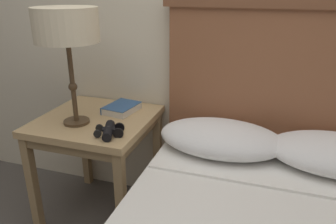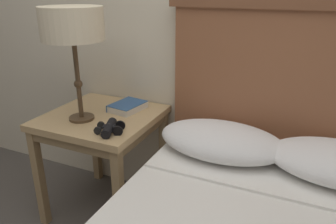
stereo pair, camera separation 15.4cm
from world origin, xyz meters
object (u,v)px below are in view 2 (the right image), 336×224
nightstand (102,128)px  table_lamp (72,26)px  book_on_nightstand (127,106)px  binoculars_pair (109,128)px

nightstand → table_lamp: size_ratio=1.08×
table_lamp → nightstand: bearing=60.1°
nightstand → book_on_nightstand: 0.18m
table_lamp → binoculars_pair: table_lamp is taller
book_on_nightstand → binoculars_pair: binoculars_pair is taller
table_lamp → book_on_nightstand: bearing=55.6°
nightstand → binoculars_pair: (0.17, -0.17, 0.10)m
table_lamp → book_on_nightstand: 0.53m
table_lamp → book_on_nightstand: size_ratio=2.64×
nightstand → book_on_nightstand: book_on_nightstand is taller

